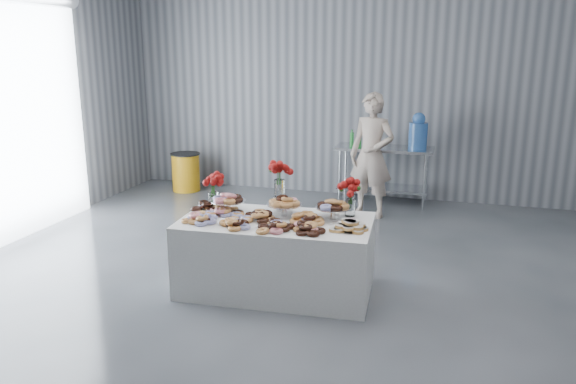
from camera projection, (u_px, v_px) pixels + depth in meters
name	position (u px, v px, depth m)	size (l,w,h in m)	color
ground	(286.00, 313.00, 5.26)	(9.00, 9.00, 0.00)	#393C40
room_walls	(257.00, 20.00, 4.73)	(8.04, 9.04, 4.02)	gray
display_table	(276.00, 255.00, 5.68)	(1.90, 1.00, 0.75)	white
prep_table	(384.00, 165.00, 8.81)	(1.50, 0.60, 0.90)	silver
donut_mounds	(274.00, 217.00, 5.53)	(1.80, 0.80, 0.09)	tan
cake_stand_left	(228.00, 199.00, 5.81)	(0.36, 0.36, 0.17)	silver
cake_stand_mid	(284.00, 203.00, 5.68)	(0.36, 0.36, 0.17)	silver
cake_stand_right	(333.00, 206.00, 5.57)	(0.36, 0.36, 0.17)	silver
danish_pile	(349.00, 225.00, 5.27)	(0.48, 0.48, 0.11)	silver
bouquet_left	(213.00, 181.00, 5.91)	(0.26, 0.26, 0.42)	white
bouquet_right	(350.00, 188.00, 5.64)	(0.26, 0.26, 0.42)	white
bouquet_center	(279.00, 175.00, 5.83)	(0.26, 0.26, 0.57)	silver
water_jug	(418.00, 133.00, 8.53)	(0.28, 0.28, 0.55)	#3B74C9
drink_bottles	(363.00, 138.00, 8.70)	(0.54, 0.08, 0.27)	#268C33
person	(372.00, 156.00, 8.05)	(0.66, 0.43, 1.80)	#CC8C93
trash_barrel	(186.00, 172.00, 9.64)	(0.51, 0.51, 0.65)	orange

